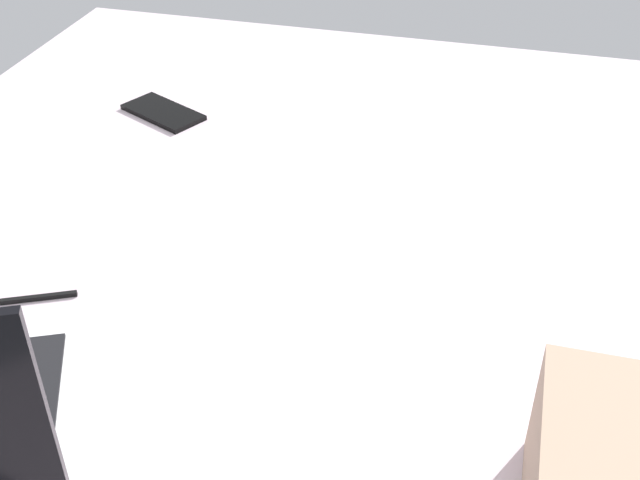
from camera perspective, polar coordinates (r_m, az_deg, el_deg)
The scene contains 3 objects.
bed_mattress at distance 110.72cm, azimuth 10.50°, elevation -4.68°, with size 180.00×140.00×18.00cm, color silver.
cell_phone at distance 139.05cm, azimuth -10.96°, elevation 8.80°, with size 6.80×14.00×0.80cm, color black.
charger_cable at distance 102.25cm, azimuth -21.40°, elevation -4.07°, with size 17.00×0.60×0.60cm, color black.
Camera 1 is at (-1.94, 85.57, 79.23)cm, focal length 45.55 mm.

